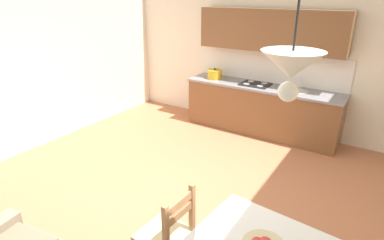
{
  "coord_description": "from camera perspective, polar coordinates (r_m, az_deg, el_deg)",
  "views": [
    {
      "loc": [
        2.0,
        -2.7,
        2.45
      ],
      "look_at": [
        0.09,
        0.24,
        1.03
      ],
      "focal_mm": 29.51,
      "sensor_mm": 36.0,
      "label": 1
    }
  ],
  "objects": [
    {
      "name": "wall_back",
      "position": [
        5.99,
        14.17,
        17.73
      ],
      "size": [
        6.3,
        0.12,
        4.12
      ],
      "primitive_type": "cube",
      "color": "silver",
      "rests_on": "ground_plane"
    },
    {
      "name": "pendant_lamp",
      "position": [
        1.69,
        17.51,
        9.17
      ],
      "size": [
        0.32,
        0.32,
        0.8
      ],
      "color": "black"
    },
    {
      "name": "dining_chair_tv_side",
      "position": [
        3.0,
        -4.42,
        -20.06
      ],
      "size": [
        0.44,
        0.44,
        0.93
      ],
      "color": "#D1BC89",
      "rests_on": "ground_plane"
    },
    {
      "name": "ground_plane",
      "position": [
        4.19,
        -2.9,
        -14.64
      ],
      "size": [
        6.3,
        6.35,
        0.1
      ],
      "primitive_type": "cube",
      "color": "#B7704C"
    },
    {
      "name": "kitchen_cabinetry",
      "position": [
        5.86,
        12.69,
        5.74
      ],
      "size": [
        2.81,
        0.63,
        2.2
      ],
      "color": "brown",
      "rests_on": "ground_plane"
    },
    {
      "name": "wall_left",
      "position": [
        5.61,
        -29.25,
        15.45
      ],
      "size": [
        0.12,
        6.35,
        4.12
      ],
      "primitive_type": "cube",
      "color": "silver",
      "rests_on": "ground_plane"
    }
  ]
}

